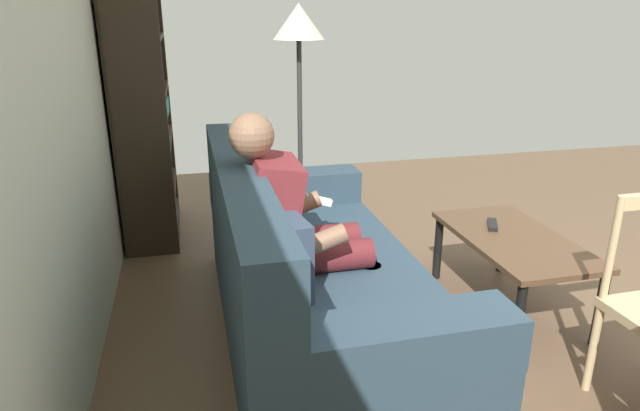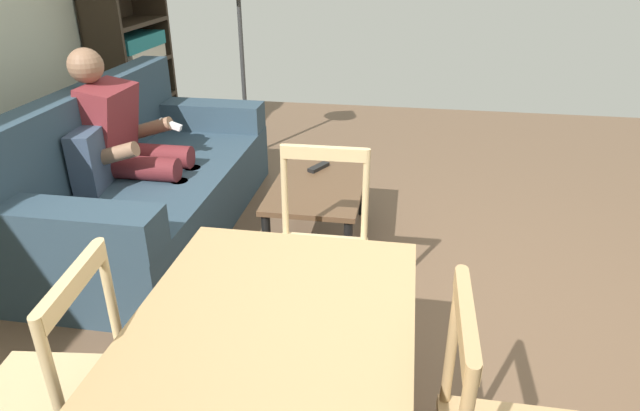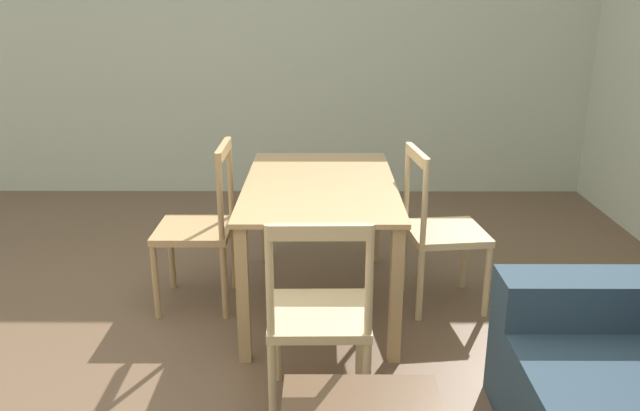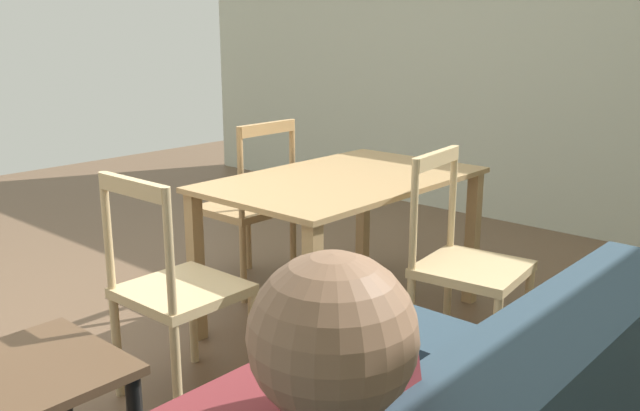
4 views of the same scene
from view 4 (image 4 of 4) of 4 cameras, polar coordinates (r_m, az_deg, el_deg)
ground_plane at (r=3.33m, az=-16.43°, el=-11.49°), size 8.44×8.44×0.00m
wall_side at (r=5.41m, az=13.34°, el=12.62°), size 0.12×5.89×2.56m
dining_table at (r=3.32m, az=1.96°, el=0.54°), size 1.35×0.83×0.74m
dining_chair_near_wall at (r=3.00m, az=12.04°, el=-4.89°), size 0.47×0.47×0.92m
dining_chair_facing_couch at (r=2.72m, az=-11.88°, el=-6.98°), size 0.43×0.43×0.92m
dining_chair_by_doorway at (r=3.83m, az=-5.97°, el=-0.19°), size 0.42×0.42×0.95m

